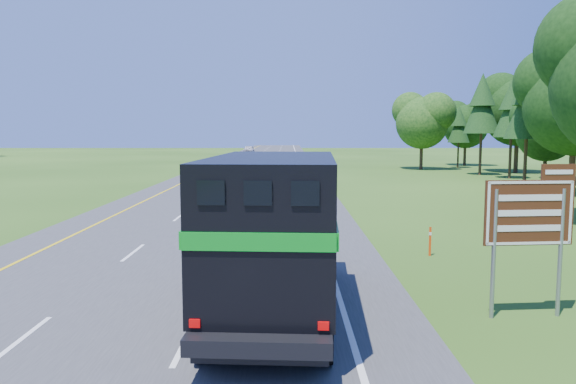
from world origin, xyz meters
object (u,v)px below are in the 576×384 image
(far_car, at_px, (249,150))
(exit_sign, at_px, (530,219))
(horse_truck, at_px, (276,229))
(white_suv, at_px, (219,167))

(far_car, distance_m, exit_sign, 102.06)
(horse_truck, bearing_deg, far_car, 97.68)
(horse_truck, distance_m, white_suv, 45.80)
(white_suv, relative_size, far_car, 1.23)
(far_car, bearing_deg, horse_truck, -84.15)
(far_car, bearing_deg, exit_sign, -80.65)
(horse_truck, relative_size, white_suv, 1.44)
(white_suv, xyz_separation_m, far_car, (-0.86, 55.56, -0.00))
(exit_sign, bearing_deg, horse_truck, 172.58)
(white_suv, height_order, exit_sign, exit_sign)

